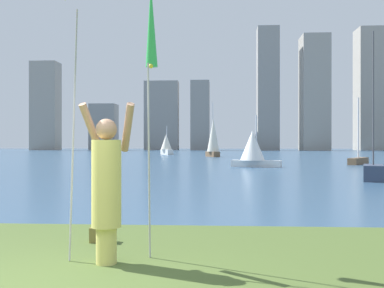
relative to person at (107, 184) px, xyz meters
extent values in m
cube|color=#335170|center=(-0.51, 60.57, -1.05)|extent=(120.00, 115.85, 0.12)
cube|color=#232D14|center=(-0.51, 2.65, -1.01)|extent=(120.00, 0.70, 0.02)
cylinder|color=#D8CC66|center=(0.00, -0.01, -0.76)|extent=(0.26, 0.26, 0.45)
cylinder|color=#D8CC66|center=(0.00, -0.01, 0.01)|extent=(0.37, 0.37, 1.08)
sphere|color=tan|center=(0.00, -0.01, 0.68)|extent=(0.26, 0.26, 0.26)
cylinder|color=tan|center=(-0.24, 0.14, 0.71)|extent=(0.26, 0.42, 0.62)
cylinder|color=tan|center=(0.24, 0.14, 0.71)|extent=(0.26, 0.42, 0.62)
cylinder|color=#B2B2B7|center=(-0.50, 0.23, 0.66)|extent=(0.02, 0.33, 3.27)
cylinder|color=#B2B2B7|center=(0.50, 0.23, 0.27)|extent=(0.02, 0.19, 2.51)
cone|color=green|center=(0.50, 0.43, 2.09)|extent=(0.16, 0.23, 1.12)
sphere|color=yellow|center=(0.50, 0.39, 1.53)|extent=(0.06, 0.06, 0.06)
cube|color=olive|center=(-0.40, 1.19, -0.87)|extent=(0.29, 0.21, 0.22)
cube|color=white|center=(3.71, 22.97, -0.77)|extent=(3.16, 1.59, 0.42)
cylinder|color=silver|center=(3.71, 22.97, 0.85)|extent=(0.09, 0.09, 2.83)
cone|color=white|center=(3.48, 23.05, 0.38)|extent=(1.96, 1.96, 1.88)
cube|color=silver|center=(-5.39, 52.45, -0.64)|extent=(1.94, 2.89, 0.69)
cylinder|color=silver|center=(-5.39, 52.45, 1.24)|extent=(0.09, 0.09, 3.06)
cone|color=silver|center=(-5.49, 52.64, 0.71)|extent=(1.92, 1.92, 2.01)
cube|color=brown|center=(11.25, 27.10, -0.75)|extent=(2.20, 2.98, 0.46)
cylinder|color=silver|center=(11.25, 27.10, 1.62)|extent=(0.09, 0.09, 4.29)
cube|color=#333D51|center=(7.57, 12.98, -0.67)|extent=(1.32, 2.20, 0.63)
cylinder|color=#47474C|center=(7.57, 12.98, 2.33)|extent=(0.06, 0.06, 5.38)
cube|color=brown|center=(0.65, 44.52, -0.70)|extent=(1.66, 2.83, 0.58)
cylinder|color=silver|center=(0.65, 44.52, 2.32)|extent=(0.08, 0.08, 5.45)
cone|color=silver|center=(0.72, 44.32, 1.41)|extent=(1.77, 1.77, 3.63)
cube|color=gray|center=(-36.94, 91.93, 8.71)|extent=(5.73, 4.36, 19.39)
cube|color=gray|center=(-24.22, 93.13, 4.09)|extent=(5.72, 4.45, 10.15)
cube|color=gray|center=(-11.36, 93.70, 6.60)|extent=(7.46, 3.37, 15.17)
cube|color=gray|center=(-2.79, 93.42, 6.55)|extent=(4.02, 5.56, 15.06)
cube|color=gray|center=(11.65, 90.81, 12.00)|extent=(4.50, 4.46, 25.96)
cube|color=gray|center=(21.07, 89.28, 10.88)|extent=(5.52, 6.13, 23.72)
cube|color=gray|center=(34.45, 95.14, 12.27)|extent=(6.11, 5.69, 26.51)
camera|label=1|loc=(1.40, -5.52, 0.51)|focal=42.21mm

